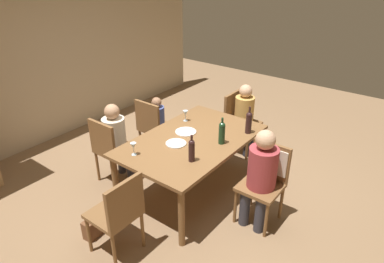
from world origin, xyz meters
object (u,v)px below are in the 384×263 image
(person_man_bearded, at_px, (261,172))
(handbag, at_px, (95,226))
(chair_near, at_px, (267,172))
(person_child_small, at_px, (159,121))
(chair_left_end, at_px, (119,211))
(wine_bottle_short_olive, at_px, (192,150))
(person_woman_host, at_px, (246,114))
(wine_bottle_dark_red, at_px, (249,122))
(dinner_plate_guest_left, at_px, (186,132))
(person_man_guest, at_px, (116,137))
(chair_right_end, at_px, (239,118))
(chair_far_left, at_px, (110,147))
(dining_table, at_px, (192,144))
(chair_far_right, at_px, (153,125))
(wine_glass_centre, at_px, (133,146))
(dinner_plate_host, at_px, (176,143))
(wine_glass_near_left, at_px, (185,114))
(wine_bottle_tall_green, at_px, (222,132))

(person_man_bearded, bearing_deg, handbag, 43.93)
(chair_near, height_order, person_child_small, person_child_small)
(chair_left_end, xyz_separation_m, wine_bottle_short_olive, (0.88, -0.21, 0.36))
(person_woman_host, xyz_separation_m, wine_bottle_dark_red, (-0.72, -0.43, 0.27))
(dinner_plate_guest_left, bearing_deg, person_man_guest, 121.01)
(chair_left_end, xyz_separation_m, dinner_plate_guest_left, (1.37, 0.26, 0.23))
(chair_right_end, bearing_deg, person_child_small, -45.38)
(person_man_bearded, bearing_deg, wine_bottle_dark_red, -49.85)
(chair_near, height_order, person_man_bearded, person_man_bearded)
(chair_far_left, height_order, wine_bottle_dark_red, wine_bottle_dark_red)
(chair_left_end, bearing_deg, dining_table, 3.91)
(chair_far_left, distance_m, chair_far_right, 0.81)
(dining_table, xyz_separation_m, wine_glass_centre, (-0.69, 0.29, 0.18))
(person_man_bearded, bearing_deg, chair_right_end, -51.53)
(person_man_bearded, relative_size, wine_bottle_dark_red, 3.30)
(person_woman_host, bearing_deg, handbag, -8.38)
(chair_right_end, relative_size, dinner_plate_host, 3.77)
(chair_right_end, bearing_deg, person_woman_host, 90.00)
(chair_far_right, bearing_deg, wine_glass_centre, -56.61)
(dinner_plate_host, bearing_deg, person_woman_host, -3.80)
(person_woman_host, distance_m, wine_bottle_dark_red, 0.88)
(chair_far_left, relative_size, wine_glass_near_left, 6.17)
(chair_right_end, bearing_deg, wine_bottle_tall_green, 20.44)
(person_child_small, xyz_separation_m, wine_bottle_dark_red, (0.13, -1.40, 0.34))
(dining_table, height_order, dinner_plate_guest_left, dinner_plate_guest_left)
(person_man_guest, bearing_deg, person_woman_host, 59.53)
(dining_table, height_order, chair_far_left, chair_far_left)
(person_man_bearded, bearing_deg, dining_table, -1.57)
(wine_bottle_dark_red, distance_m, wine_glass_centre, 1.45)
(person_man_guest, height_order, person_child_small, person_man_guest)
(dining_table, relative_size, dinner_plate_guest_left, 6.80)
(chair_far_left, height_order, person_man_guest, person_man_guest)
(handbag, bearing_deg, person_man_bearded, -46.07)
(chair_far_right, bearing_deg, dinner_plate_guest_left, -16.11)
(chair_left_end, bearing_deg, person_woman_host, 1.39)
(wine_glass_centre, height_order, dinner_plate_host, wine_glass_centre)
(person_child_small, bearing_deg, chair_near, -9.09)
(chair_left_end, distance_m, wine_bottle_dark_red, 1.90)
(chair_right_end, bearing_deg, chair_near, 41.92)
(person_woman_host, distance_m, person_man_bearded, 1.59)
(chair_far_right, distance_m, wine_bottle_tall_green, 1.35)
(wine_bottle_short_olive, height_order, wine_glass_centre, wine_bottle_short_olive)
(chair_left_end, distance_m, person_man_bearded, 1.52)
(person_woman_host, xyz_separation_m, wine_glass_centre, (-1.96, 0.31, 0.23))
(dinner_plate_guest_left, bearing_deg, person_woman_host, -9.28)
(chair_near, relative_size, dinner_plate_guest_left, 3.49)
(person_man_bearded, distance_m, wine_glass_centre, 1.41)
(wine_glass_centre, bearing_deg, person_man_guest, 64.91)
(chair_far_left, relative_size, chair_left_end, 1.00)
(wine_glass_centre, distance_m, dinner_plate_guest_left, 0.79)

